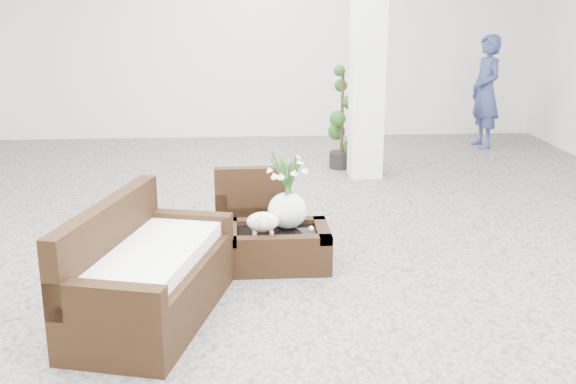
{
  "coord_description": "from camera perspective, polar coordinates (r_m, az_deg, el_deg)",
  "views": [
    {
      "loc": [
        -0.39,
        -5.82,
        2.25
      ],
      "look_at": [
        0.0,
        -0.1,
        0.62
      ],
      "focal_mm": 42.89,
      "sensor_mm": 36.0,
      "label": 1
    }
  ],
  "objects": [
    {
      "name": "armchair",
      "position": [
        6.68,
        -3.01,
        -0.48
      ],
      "size": [
        0.71,
        0.68,
        0.74
      ],
      "primitive_type": "cube",
      "rotation": [
        0.0,
        0.0,
        3.15
      ],
      "color": "#311D0E",
      "rests_on": "ground"
    },
    {
      "name": "shopper",
      "position": [
        11.01,
        16.07,
        8.0
      ],
      "size": [
        0.48,
        0.67,
        1.72
      ],
      "primitive_type": "imported",
      "rotation": [
        0.0,
        0.0,
        -1.45
      ],
      "color": "navy",
      "rests_on": "ground"
    },
    {
      "name": "ground",
      "position": [
        6.25,
        -0.06,
        -5.22
      ],
      "size": [
        11.0,
        11.0,
        0.0
      ],
      "primitive_type": "plane",
      "color": "gray",
      "rests_on": "ground"
    },
    {
      "name": "topiary",
      "position": [
        9.3,
        4.5,
        6.12
      ],
      "size": [
        0.36,
        0.36,
        1.37
      ],
      "primitive_type": null,
      "color": "#1C3F14",
      "rests_on": "ground"
    },
    {
      "name": "coffee_table",
      "position": [
        5.96,
        -0.94,
        -4.71
      ],
      "size": [
        0.9,
        0.6,
        0.31
      ],
      "primitive_type": "cube",
      "color": "#311D0E",
      "rests_on": "ground"
    },
    {
      "name": "loveseat",
      "position": [
        5.02,
        -11.26,
        -5.77
      ],
      "size": [
        1.16,
        1.74,
        0.85
      ],
      "primitive_type": "cube",
      "rotation": [
        0.0,
        0.0,
        1.31
      ],
      "color": "#311D0E",
      "rests_on": "ground"
    },
    {
      "name": "planter_narcissus",
      "position": [
        5.89,
        -0.05,
        0.73
      ],
      "size": [
        0.44,
        0.44,
        0.8
      ],
      "primitive_type": null,
      "color": "white",
      "rests_on": "coffee_table"
    },
    {
      "name": "tealight",
      "position": [
        5.94,
        1.93,
        -3.02
      ],
      "size": [
        0.04,
        0.04,
        0.03
      ],
      "primitive_type": "cylinder",
      "color": "white",
      "rests_on": "coffee_table"
    },
    {
      "name": "column",
      "position": [
        8.78,
        6.68,
        12.5
      ],
      "size": [
        0.4,
        0.4,
        3.5
      ],
      "primitive_type": "cube",
      "color": "white",
      "rests_on": "ground"
    },
    {
      "name": "sheep_figurine",
      "position": [
        5.77,
        -2.09,
        -2.65
      ],
      "size": [
        0.28,
        0.23,
        0.21
      ],
      "primitive_type": "ellipsoid",
      "color": "white",
      "rests_on": "coffee_table"
    }
  ]
}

